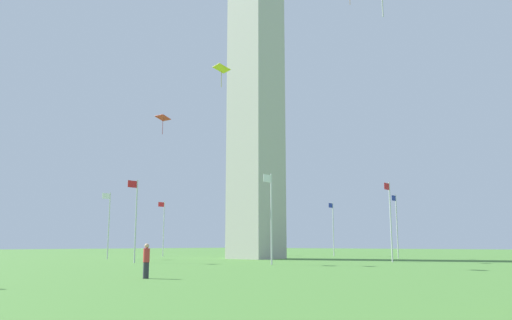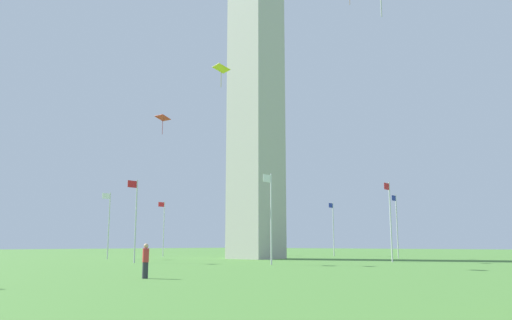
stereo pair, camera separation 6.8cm
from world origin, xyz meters
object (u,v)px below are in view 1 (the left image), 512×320
Objects in this scene: flagpole_w at (163,226)px; person_red_shirt at (146,261)px; flagpole_n at (135,217)px; flagpole_e at (390,218)px; flagpole_sw at (247,227)px; kite_yellow_diamond at (221,69)px; flagpole_se at (397,223)px; obelisk_monument at (256,69)px; flagpole_nw at (108,222)px; flagpole_s at (333,226)px; flagpole_ne at (271,214)px; kite_red_diamond at (163,118)px.

flagpole_w is 4.43× the size of person_red_shirt.
flagpole_e is at bearing 135.00° from flagpole_n.
flagpole_e and flagpole_sw have the same top height.
kite_yellow_diamond is (16.81, -6.40, 11.85)m from flagpole_e.
flagpole_sw is at bearing -90.00° from flagpole_se.
obelisk_monument is 25.64m from flagpole_nw.
obelisk_monument is 25.57m from flagpole_s.
flagpole_se is 31.26m from kite_yellow_diamond.
flagpole_e is 13.07m from flagpole_se.
obelisk_monument reaches higher than person_red_shirt.
obelisk_monument is 25.61m from flagpole_w.
flagpole_e is 1.00× the size of flagpole_w.
flagpole_n is at bearing 37.60° from person_red_shirt.
person_red_shirt is at bearing 1.61° from flagpole_e.
flagpole_e is (-12.08, 5.00, 0.00)m from flagpole_ne.
flagpole_sw is 4.41× the size of kite_red_diamond.
obelisk_monument is at bearing 180.00° from flagpole_n.
flagpole_se is at bearing -157.50° from flagpole_e.
flagpole_se is at bearing 161.27° from kite_red_diamond.
flagpole_e is 4.43× the size of person_red_shirt.
kite_yellow_diamond reaches higher than flagpole_e.
flagpole_n and flagpole_e have the same top height.
obelisk_monument is at bearing -171.36° from kite_red_diamond.
flagpole_w is (-17.08, -17.08, 0.00)m from flagpole_n.
flagpole_s reaches higher than person_red_shirt.
flagpole_se is 4.22× the size of kite_yellow_diamond.
flagpole_w is at bearing -112.50° from flagpole_ne.
flagpole_nw reaches higher than person_red_shirt.
obelisk_monument reaches higher than flagpole_ne.
kite_red_diamond is at bearing 108.88° from flagpole_n.
obelisk_monument reaches higher than kite_red_diamond.
obelisk_monument is at bearing 13.23° from person_red_shirt.
flagpole_s is 34.63m from kite_red_diamond.
flagpole_s is (-5.00, -12.08, 0.00)m from flagpole_se.
flagpole_w is (-12.08, -29.16, 0.00)m from flagpole_ne.
obelisk_monument reaches higher than kite_yellow_diamond.
flagpole_s is at bearing -112.50° from flagpole_se.
flagpole_se is at bearing 177.24° from kite_yellow_diamond.
flagpole_e is 1.00× the size of flagpole_s.
flagpole_s and flagpole_nw have the same top height.
flagpole_n and flagpole_s have the same top height.
kite_yellow_diamond reaches higher than flagpole_sw.
flagpole_w is 4.41× the size of kite_red_diamond.
flagpole_n is 13.07m from flagpole_ne.
flagpole_se and flagpole_w have the same top height.
obelisk_monument is 6.10× the size of flagpole_n.
obelisk_monument reaches higher than flagpole_se.
flagpole_ne is (12.14, 12.08, -19.08)m from obelisk_monument.
flagpole_e is 4.22× the size of kite_yellow_diamond.
flagpole_s and flagpole_w have the same top height.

